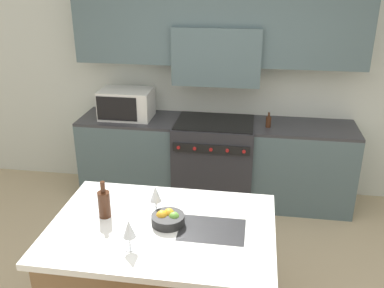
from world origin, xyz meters
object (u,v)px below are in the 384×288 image
object	(u,v)px
microwave	(126,104)
wine_glass_near	(129,230)
wine_bottle	(104,203)
oil_bottle_on_counter	(268,122)
wine_glass_far	(156,195)
fruit_bowl	(168,218)
range_stove	(214,161)

from	to	relation	value
microwave	wine_glass_near	xyz separation A→B (m)	(0.71, -2.29, -0.06)
wine_bottle	wine_glass_near	bearing A→B (deg)	-50.02
wine_glass_near	oil_bottle_on_counter	bearing A→B (deg)	68.85
wine_glass_far	oil_bottle_on_counter	size ratio (longest dim) A/B	1.27
wine_glass_near	oil_bottle_on_counter	world-z (taller)	wine_glass_near
wine_glass_near	wine_glass_far	world-z (taller)	same
fruit_bowl	microwave	bearing A→B (deg)	114.08
microwave	oil_bottle_on_counter	xyz separation A→B (m)	(1.57, -0.07, -0.10)
wine_glass_far	wine_glass_near	bearing A→B (deg)	-97.59
range_stove	wine_glass_near	distance (m)	2.36
fruit_bowl	wine_glass_near	bearing A→B (deg)	-118.82
microwave	wine_bottle	xyz separation A→B (m)	(0.43, -1.96, -0.10)
range_stove	microwave	distance (m)	1.18
range_stove	wine_glass_far	xyz separation A→B (m)	(-0.23, -1.83, 0.56)
microwave	wine_bottle	bearing A→B (deg)	-77.58
microwave	fruit_bowl	bearing A→B (deg)	-65.92
range_stove	wine_glass_far	distance (m)	1.93
fruit_bowl	wine_glass_far	bearing A→B (deg)	130.87
microwave	wine_bottle	size ratio (longest dim) A/B	2.10
range_stove	wine_glass_far	bearing A→B (deg)	-97.05
microwave	fruit_bowl	size ratio (longest dim) A/B	2.52
range_stove	wine_bottle	bearing A→B (deg)	-106.23
wine_bottle	wine_glass_far	xyz separation A→B (m)	(0.34, 0.11, 0.04)
wine_glass_far	fruit_bowl	distance (m)	0.20
range_stove	oil_bottle_on_counter	bearing A→B (deg)	-5.18
wine_bottle	oil_bottle_on_counter	world-z (taller)	wine_bottle
wine_bottle	microwave	bearing A→B (deg)	102.42
range_stove	wine_glass_near	bearing A→B (deg)	-97.16
wine_glass_near	fruit_bowl	distance (m)	0.37
wine_glass_near	oil_bottle_on_counter	distance (m)	2.38
wine_bottle	oil_bottle_on_counter	distance (m)	2.21
wine_bottle	wine_glass_near	distance (m)	0.44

